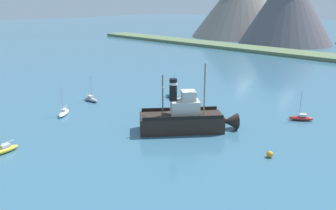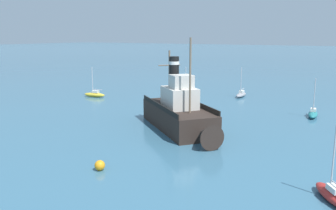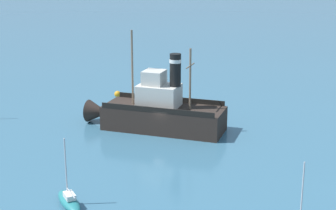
{
  "view_description": "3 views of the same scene",
  "coord_description": "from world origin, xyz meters",
  "px_view_note": "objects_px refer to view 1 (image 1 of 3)",
  "views": [
    {
      "loc": [
        34.23,
        -36.54,
        18.53
      ],
      "look_at": [
        -1.22,
        -0.74,
        3.44
      ],
      "focal_mm": 38.0,
      "sensor_mm": 36.0,
      "label": 1
    },
    {
      "loc": [
        34.61,
        17.78,
        10.23
      ],
      "look_at": [
        1.99,
        -1.29,
        2.65
      ],
      "focal_mm": 38.0,
      "sensor_mm": 36.0,
      "label": 2
    },
    {
      "loc": [
        -44.66,
        16.96,
        16.52
      ],
      "look_at": [
        -1.32,
        0.06,
        3.31
      ],
      "focal_mm": 55.0,
      "sensor_mm": 36.0,
      "label": 3
    }
  ],
  "objects_px": {
    "sailboat_teal": "(173,96)",
    "old_tugboat": "(185,119)",
    "sailboat_yellow": "(4,150)",
    "mooring_buoy": "(270,154)",
    "sailboat_white": "(64,113)",
    "sailboat_grey": "(91,99)",
    "sailboat_red": "(301,118)"
  },
  "relations": [
    {
      "from": "sailboat_grey",
      "to": "sailboat_red",
      "type": "distance_m",
      "value": 37.32
    },
    {
      "from": "sailboat_white",
      "to": "sailboat_red",
      "type": "xyz_separation_m",
      "value": [
        29.16,
        25.17,
        0.0
      ]
    },
    {
      "from": "sailboat_teal",
      "to": "sailboat_white",
      "type": "distance_m",
      "value": 21.2
    },
    {
      "from": "sailboat_grey",
      "to": "sailboat_red",
      "type": "relative_size",
      "value": 1.0
    },
    {
      "from": "sailboat_teal",
      "to": "sailboat_grey",
      "type": "height_order",
      "value": "same"
    },
    {
      "from": "mooring_buoy",
      "to": "sailboat_white",
      "type": "bearing_deg",
      "value": -164.11
    },
    {
      "from": "old_tugboat",
      "to": "sailboat_white",
      "type": "distance_m",
      "value": 21.11
    },
    {
      "from": "old_tugboat",
      "to": "sailboat_grey",
      "type": "distance_m",
      "value": 23.1
    },
    {
      "from": "old_tugboat",
      "to": "sailboat_teal",
      "type": "bearing_deg",
      "value": 139.61
    },
    {
      "from": "sailboat_grey",
      "to": "mooring_buoy",
      "type": "xyz_separation_m",
      "value": [
        36.53,
        1.34,
        -0.03
      ]
    },
    {
      "from": "old_tugboat",
      "to": "mooring_buoy",
      "type": "distance_m",
      "value": 13.58
    },
    {
      "from": "old_tugboat",
      "to": "sailboat_yellow",
      "type": "distance_m",
      "value": 24.43
    },
    {
      "from": "sailboat_white",
      "to": "sailboat_red",
      "type": "height_order",
      "value": "same"
    },
    {
      "from": "sailboat_teal",
      "to": "sailboat_grey",
      "type": "relative_size",
      "value": 1.0
    },
    {
      "from": "sailboat_grey",
      "to": "sailboat_red",
      "type": "bearing_deg",
      "value": 27.51
    },
    {
      "from": "sailboat_yellow",
      "to": "mooring_buoy",
      "type": "bearing_deg",
      "value": 42.45
    },
    {
      "from": "sailboat_white",
      "to": "sailboat_red",
      "type": "relative_size",
      "value": 1.0
    },
    {
      "from": "old_tugboat",
      "to": "sailboat_grey",
      "type": "bearing_deg",
      "value": -177.62
    },
    {
      "from": "sailboat_white",
      "to": "mooring_buoy",
      "type": "height_order",
      "value": "sailboat_white"
    },
    {
      "from": "sailboat_white",
      "to": "mooring_buoy",
      "type": "relative_size",
      "value": 6.13
    },
    {
      "from": "sailboat_white",
      "to": "sailboat_yellow",
      "type": "bearing_deg",
      "value": -57.45
    },
    {
      "from": "sailboat_teal",
      "to": "old_tugboat",
      "type": "bearing_deg",
      "value": -40.39
    },
    {
      "from": "sailboat_red",
      "to": "mooring_buoy",
      "type": "distance_m",
      "value": 16.26
    },
    {
      "from": "sailboat_white",
      "to": "old_tugboat",
      "type": "bearing_deg",
      "value": 24.97
    },
    {
      "from": "sailboat_white",
      "to": "sailboat_grey",
      "type": "height_order",
      "value": "same"
    },
    {
      "from": "sailboat_grey",
      "to": "mooring_buoy",
      "type": "distance_m",
      "value": 36.55
    },
    {
      "from": "old_tugboat",
      "to": "sailboat_grey",
      "type": "relative_size",
      "value": 2.7
    },
    {
      "from": "old_tugboat",
      "to": "sailboat_red",
      "type": "bearing_deg",
      "value": 58.27
    },
    {
      "from": "sailboat_grey",
      "to": "sailboat_red",
      "type": "xyz_separation_m",
      "value": [
        33.1,
        17.24,
        0.0
      ]
    },
    {
      "from": "mooring_buoy",
      "to": "sailboat_teal",
      "type": "bearing_deg",
      "value": 157.55
    },
    {
      "from": "mooring_buoy",
      "to": "sailboat_red",
      "type": "bearing_deg",
      "value": 102.19
    },
    {
      "from": "sailboat_teal",
      "to": "mooring_buoy",
      "type": "height_order",
      "value": "sailboat_teal"
    }
  ]
}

